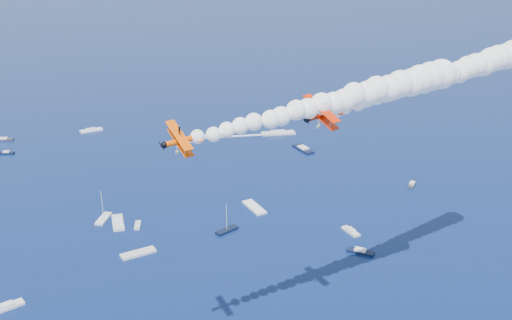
{
  "coord_description": "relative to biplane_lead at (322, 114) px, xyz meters",
  "views": [
    {
      "loc": [
        -5.57,
        -71.46,
        86.95
      ],
      "look_at": [
        -3.79,
        26.54,
        48.38
      ],
      "focal_mm": 43.23,
      "sensor_mm": 36.0,
      "label": 1
    }
  ],
  "objects": [
    {
      "name": "smoke_trail_lead",
      "position": [
        24.15,
        16.05,
        2.2
      ],
      "size": [
        60.24,
        56.19,
        10.34
      ],
      "primitive_type": null,
      "rotation": [
        0.0,
        0.0,
        3.73
      ],
      "color": "white"
    },
    {
      "name": "biplane_lead",
      "position": [
        0.0,
        0.0,
        0.0
      ],
      "size": [
        12.06,
        12.88,
        8.58
      ],
      "primitive_type": null,
      "rotation": [
        -0.35,
        0.07,
        3.73
      ],
      "color": "red"
    },
    {
      "name": "boat_wakes",
      "position": [
        -65.54,
        90.0,
        -54.5
      ],
      "size": [
        142.78,
        150.26,
        0.04
      ],
      "color": "white",
      "rests_on": "ground"
    },
    {
      "name": "biplane_trail",
      "position": [
        -23.71,
        -12.56,
        -0.3
      ],
      "size": [
        10.05,
        11.0,
        7.51
      ],
      "primitive_type": null,
      "rotation": [
        -0.37,
        0.07,
        3.64
      ],
      "color": "#FF5605"
    },
    {
      "name": "smoke_trail_trail",
      "position": [
        1.81,
        1.21,
        1.9
      ],
      "size": [
        60.05,
        51.52,
        10.34
      ],
      "primitive_type": null,
      "rotation": [
        0.0,
        0.0,
        3.64
      ],
      "color": "white"
    },
    {
      "name": "spectator_boats",
      "position": [
        -15.42,
        83.79,
        -54.18
      ],
      "size": [
        223.7,
        154.45,
        0.7
      ],
      "color": "black",
      "rests_on": "ground"
    }
  ]
}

